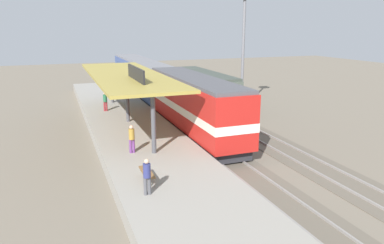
{
  "coord_description": "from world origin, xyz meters",
  "views": [
    {
      "loc": [
        -9.81,
        -28.28,
        8.27
      ],
      "look_at": [
        -1.38,
        -5.91,
        2.0
      ],
      "focal_mm": 34.24,
      "sensor_mm": 36.0,
      "label": 1
    }
  ],
  "objects_px": {
    "person_waiting": "(132,137)",
    "person_walking": "(147,175)",
    "locomotive": "(194,105)",
    "platform_bench": "(147,172)",
    "person_boarding": "(105,100)",
    "passenger_carriage_single": "(141,77)",
    "light_mast": "(244,25)",
    "freight_car": "(204,89)"
  },
  "relations": [
    {
      "from": "platform_bench",
      "to": "person_walking",
      "type": "height_order",
      "value": "person_walking"
    },
    {
      "from": "light_mast",
      "to": "person_walking",
      "type": "height_order",
      "value": "light_mast"
    },
    {
      "from": "light_mast",
      "to": "person_boarding",
      "type": "height_order",
      "value": "light_mast"
    },
    {
      "from": "passenger_carriage_single",
      "to": "light_mast",
      "type": "xyz_separation_m",
      "value": [
        7.8,
        -11.1,
        6.08
      ]
    },
    {
      "from": "locomotive",
      "to": "light_mast",
      "type": "distance_m",
      "value": 12.01
    },
    {
      "from": "platform_bench",
      "to": "freight_car",
      "type": "height_order",
      "value": "freight_car"
    },
    {
      "from": "locomotive",
      "to": "passenger_carriage_single",
      "type": "relative_size",
      "value": 0.72
    },
    {
      "from": "platform_bench",
      "to": "person_waiting",
      "type": "height_order",
      "value": "person_waiting"
    },
    {
      "from": "locomotive",
      "to": "freight_car",
      "type": "height_order",
      "value": "locomotive"
    },
    {
      "from": "platform_bench",
      "to": "person_walking",
      "type": "xyz_separation_m",
      "value": [
        -0.34,
        -1.48,
        0.51
      ]
    },
    {
      "from": "light_mast",
      "to": "person_walking",
      "type": "bearing_deg",
      "value": -128.84
    },
    {
      "from": "light_mast",
      "to": "passenger_carriage_single",
      "type": "bearing_deg",
      "value": 125.09
    },
    {
      "from": "freight_car",
      "to": "light_mast",
      "type": "distance_m",
      "value": 7.55
    },
    {
      "from": "passenger_carriage_single",
      "to": "light_mast",
      "type": "relative_size",
      "value": 1.71
    },
    {
      "from": "person_boarding",
      "to": "light_mast",
      "type": "bearing_deg",
      "value": -1.0
    },
    {
      "from": "locomotive",
      "to": "light_mast",
      "type": "height_order",
      "value": "light_mast"
    },
    {
      "from": "locomotive",
      "to": "passenger_carriage_single",
      "type": "xyz_separation_m",
      "value": [
        0.0,
        18.0,
        -0.1
      ]
    },
    {
      "from": "locomotive",
      "to": "person_walking",
      "type": "xyz_separation_m",
      "value": [
        -6.34,
        -10.67,
        -0.56
      ]
    },
    {
      "from": "platform_bench",
      "to": "person_walking",
      "type": "relative_size",
      "value": 0.99
    },
    {
      "from": "platform_bench",
      "to": "locomotive",
      "type": "height_order",
      "value": "locomotive"
    },
    {
      "from": "platform_bench",
      "to": "passenger_carriage_single",
      "type": "xyz_separation_m",
      "value": [
        6.0,
        27.19,
        0.97
      ]
    },
    {
      "from": "platform_bench",
      "to": "person_walking",
      "type": "bearing_deg",
      "value": -102.96
    },
    {
      "from": "light_mast",
      "to": "person_waiting",
      "type": "height_order",
      "value": "light_mast"
    },
    {
      "from": "person_walking",
      "to": "person_boarding",
      "type": "distance_m",
      "value": 17.81
    },
    {
      "from": "light_mast",
      "to": "person_boarding",
      "type": "xyz_separation_m",
      "value": [
        -13.57,
        0.24,
        -6.54
      ]
    },
    {
      "from": "freight_car",
      "to": "person_waiting",
      "type": "distance_m",
      "value": 17.5
    },
    {
      "from": "freight_car",
      "to": "person_boarding",
      "type": "bearing_deg",
      "value": -168.55
    },
    {
      "from": "person_walking",
      "to": "person_boarding",
      "type": "height_order",
      "value": "same"
    },
    {
      "from": "person_waiting",
      "to": "person_walking",
      "type": "relative_size",
      "value": 1.0
    },
    {
      "from": "person_waiting",
      "to": "person_walking",
      "type": "bearing_deg",
      "value": -95.01
    },
    {
      "from": "light_mast",
      "to": "person_waiting",
      "type": "xyz_separation_m",
      "value": [
        -13.63,
        -11.72,
        -6.54
      ]
    },
    {
      "from": "passenger_carriage_single",
      "to": "person_waiting",
      "type": "distance_m",
      "value": 23.56
    },
    {
      "from": "locomotive",
      "to": "platform_bench",
      "type": "bearing_deg",
      "value": -123.15
    },
    {
      "from": "locomotive",
      "to": "person_walking",
      "type": "height_order",
      "value": "locomotive"
    },
    {
      "from": "locomotive",
      "to": "person_boarding",
      "type": "relative_size",
      "value": 8.44
    },
    {
      "from": "freight_car",
      "to": "person_waiting",
      "type": "height_order",
      "value": "freight_car"
    },
    {
      "from": "passenger_carriage_single",
      "to": "freight_car",
      "type": "height_order",
      "value": "passenger_carriage_single"
    },
    {
      "from": "passenger_carriage_single",
      "to": "person_walking",
      "type": "distance_m",
      "value": 29.36
    },
    {
      "from": "passenger_carriage_single",
      "to": "person_waiting",
      "type": "relative_size",
      "value": 11.7
    },
    {
      "from": "locomotive",
      "to": "passenger_carriage_single",
      "type": "distance_m",
      "value": 18.0
    },
    {
      "from": "person_walking",
      "to": "freight_car",
      "type": "bearing_deg",
      "value": 61.2
    },
    {
      "from": "light_mast",
      "to": "person_boarding",
      "type": "relative_size",
      "value": 6.84
    }
  ]
}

